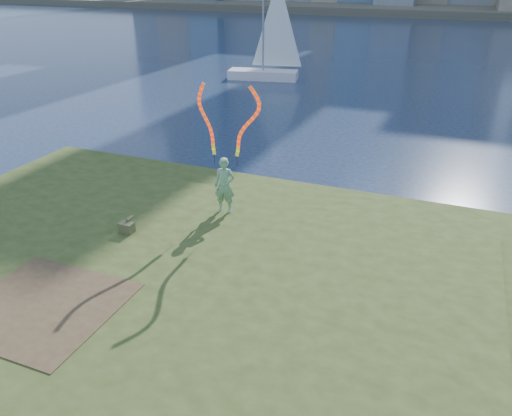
% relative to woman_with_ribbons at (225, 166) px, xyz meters
% --- Properties ---
extents(ground, '(320.00, 320.00, 0.00)m').
position_rel_woman_with_ribbons_xyz_m(ground, '(0.49, -2.43, -2.21)').
color(ground, '#192640').
rests_on(ground, ground).
extents(grassy_knoll, '(20.00, 18.00, 0.80)m').
position_rel_woman_with_ribbons_xyz_m(grassy_knoll, '(0.49, -4.72, -1.87)').
color(grassy_knoll, '#344217').
rests_on(grassy_knoll, ground).
extents(dirt_patch, '(3.20, 3.00, 0.02)m').
position_rel_woman_with_ribbons_xyz_m(dirt_patch, '(-1.71, -5.63, -1.40)').
color(dirt_patch, '#47331E').
rests_on(dirt_patch, grassy_knoll).
extents(far_shore, '(320.00, 40.00, 1.20)m').
position_rel_woman_with_ribbons_xyz_m(far_shore, '(0.49, 92.57, -1.61)').
color(far_shore, '#504B3B').
rests_on(far_shore, ground).
extents(woman_with_ribbons, '(2.04, 0.53, 4.04)m').
position_rel_woman_with_ribbons_xyz_m(woman_with_ribbons, '(0.00, 0.00, 0.00)').
color(woman_with_ribbons, '#146A20').
rests_on(woman_with_ribbons, grassy_knoll).
extents(canvas_bag, '(0.39, 0.45, 0.37)m').
position_rel_woman_with_ribbons_xyz_m(canvas_bag, '(-1.95, -2.17, -1.25)').
color(canvas_bag, '#434A2A').
rests_on(canvas_bag, grassy_knoll).
extents(sailboat, '(5.23, 2.43, 7.84)m').
position_rel_woman_with_ribbons_xyz_m(sailboat, '(-6.96, 21.80, -0.86)').
color(sailboat, white).
rests_on(sailboat, ground).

